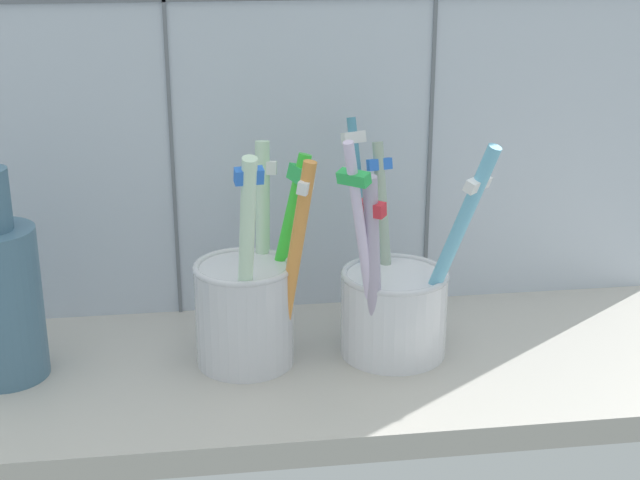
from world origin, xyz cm
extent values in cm
cube|color=#BCB7AD|center=(0.00, 0.00, 1.00)|extent=(64.00, 22.00, 2.00)
cube|color=silver|center=(0.00, 12.00, 22.50)|extent=(64.00, 2.00, 45.00)
cube|color=slate|center=(-10.67, 10.90, 22.50)|extent=(0.30, 0.20, 45.00)
cube|color=slate|center=(10.67, 10.90, 22.50)|extent=(0.30, 0.20, 45.00)
cylinder|color=silver|center=(-5.71, 0.91, 5.87)|extent=(7.35, 7.35, 7.74)
torus|color=silver|center=(-5.71, 0.91, 9.74)|extent=(7.48, 7.48, 0.50)
cylinder|color=#F29844|center=(-2.20, -0.78, 10.27)|extent=(3.71, 2.40, 15.90)
cube|color=white|center=(-1.30, -1.19, 16.37)|extent=(1.55, 2.04, 0.99)
cylinder|color=silver|center=(-4.01, 3.84, 10.31)|extent=(1.69, 3.08, 15.94)
cube|color=white|center=(-3.88, 4.47, 16.24)|extent=(2.29, 1.35, 1.07)
cylinder|color=#37D933|center=(-2.70, 2.08, 10.02)|extent=(4.95, 2.34, 15.49)
cube|color=green|center=(-1.29, 2.49, 16.13)|extent=(1.81, 2.79, 1.34)
cylinder|color=#D5F7D4|center=(-5.67, -2.23, 10.89)|extent=(1.84, 5.95, 17.27)
cube|color=blue|center=(-5.41, -4.18, 18.09)|extent=(2.02, 1.25, 1.22)
cylinder|color=white|center=(5.71, 0.91, 5.25)|extent=(8.12, 8.12, 6.50)
torus|color=silver|center=(5.71, 0.91, 8.50)|extent=(8.22, 8.22, 0.50)
cylinder|color=#72C3E5|center=(8.95, -1.89, 10.95)|extent=(5.88, 6.02, 17.45)
cube|color=white|center=(10.40, -3.39, 16.68)|extent=(2.53, 2.49, 1.02)
cylinder|color=#B4A6C2|center=(3.42, -2.21, 9.87)|extent=(2.56, 2.82, 15.05)
cube|color=#E5333F|center=(3.09, -2.63, 14.97)|extent=(2.18, 2.01, 1.08)
cylinder|color=#A2B7A1|center=(5.41, 3.54, 10.08)|extent=(1.79, 4.20, 15.54)
cube|color=blue|center=(5.12, 4.74, 16.10)|extent=(2.04, 1.23, 0.98)
cylinder|color=silver|center=(2.71, -2.51, 11.27)|extent=(4.14, 4.44, 17.93)
cube|color=green|center=(1.66, -3.67, 17.53)|extent=(2.37, 2.30, 1.04)
cylinder|color=#4D94B3|center=(3.86, 4.25, 10.94)|extent=(2.37, 4.83, 17.26)
cube|color=white|center=(3.28, 5.81, 18.00)|extent=(2.03, 1.43, 1.01)
camera|label=1|loc=(-8.88, -63.49, 34.88)|focal=52.70mm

